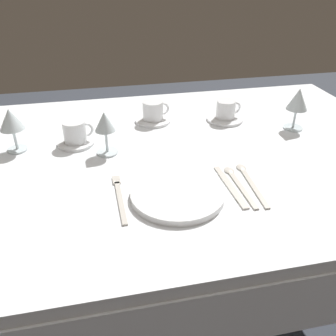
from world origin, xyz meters
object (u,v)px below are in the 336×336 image
coffee_cup_right (75,132)px  wine_glass_right (11,121)px  coffee_cup_left (153,110)px  spoon_dessert (249,179)px  coffee_cup_far (226,109)px  dinner_knife (231,187)px  wine_glass_centre (298,101)px  fork_outer (120,196)px  wine_glass_left (105,125)px  spoon_soup (237,181)px  dinner_plate (177,194)px

coffee_cup_right → wine_glass_right: size_ratio=0.70×
coffee_cup_left → coffee_cup_right: bearing=-155.0°
spoon_dessert → coffee_cup_far: 0.43m
dinner_knife → coffee_cup_far: bearing=72.1°
wine_glass_centre → dinner_knife: bearing=-138.1°
fork_outer → wine_glass_left: (-0.01, 0.26, 0.10)m
coffee_cup_left → coffee_cup_far: (0.28, -0.04, -0.00)m
spoon_soup → wine_glass_right: bearing=152.4°
fork_outer → coffee_cup_left: 0.51m
dinner_knife → fork_outer: bearing=176.1°
fork_outer → spoon_dessert: (0.37, 0.01, -0.00)m
fork_outer → spoon_dessert: bearing=1.1°
dinner_knife → coffee_cup_right: coffee_cup_right is taller
dinner_plate → wine_glass_centre: wine_glass_centre is taller
dinner_plate → wine_glass_left: wine_glass_left is taller
dinner_knife → wine_glass_left: (-0.32, 0.28, 0.10)m
coffee_cup_right → wine_glass_left: size_ratio=0.71×
spoon_dessert → wine_glass_left: size_ratio=1.61×
dinner_plate → coffee_cup_right: (-0.26, 0.37, 0.04)m
spoon_dessert → coffee_cup_left: 0.51m
spoon_soup → coffee_cup_left: (-0.16, 0.47, 0.04)m
spoon_soup → wine_glass_right: (-0.64, 0.33, 0.10)m
wine_glass_left → spoon_soup: bearing=-36.0°
wine_glass_left → coffee_cup_right: bearing=138.5°
fork_outer → coffee_cup_far: coffee_cup_far is taller
coffee_cup_left → wine_glass_right: (-0.48, -0.14, 0.06)m
dinner_knife → spoon_dessert: size_ratio=0.95×
spoon_dessert → coffee_cup_right: coffee_cup_right is taller
spoon_soup → spoon_dessert: 0.04m
fork_outer → coffee_cup_far: (0.45, 0.43, 0.04)m
dinner_knife → dinner_plate: bearing=-175.9°
dinner_knife → coffee_cup_far: 0.48m
fork_outer → wine_glass_right: bearing=132.1°
dinner_knife → wine_glass_centre: bearing=41.9°
coffee_cup_right → spoon_soup: bearing=-37.3°
spoon_soup → wine_glass_left: size_ratio=1.52×
fork_outer → spoon_dessert: size_ratio=0.98×
fork_outer → coffee_cup_right: (-0.11, 0.34, 0.04)m
coffee_cup_far → wine_glass_left: 0.50m
dinner_plate → dinner_knife: dinner_plate is taller
fork_outer → wine_glass_right: (-0.30, 0.34, 0.10)m
fork_outer → wine_glass_right: 0.46m
coffee_cup_right → wine_glass_centre: (0.78, -0.04, 0.06)m
coffee_cup_right → wine_glass_centre: wine_glass_centre is taller
wine_glass_right → wine_glass_centre: bearing=-1.8°
wine_glass_left → dinner_plate: bearing=-60.1°
spoon_dessert → wine_glass_left: (-0.38, 0.25, 0.10)m
coffee_cup_left → wine_glass_left: bearing=-130.8°
fork_outer → spoon_soup: size_ratio=1.04×
coffee_cup_left → wine_glass_right: bearing=-163.7°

